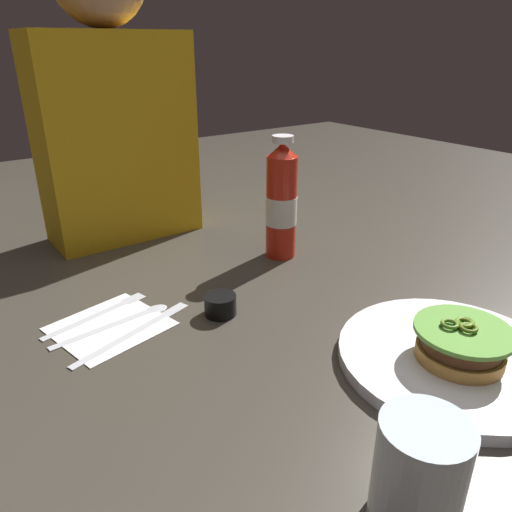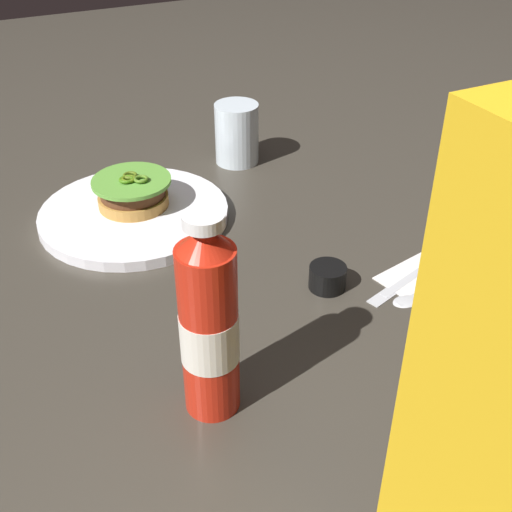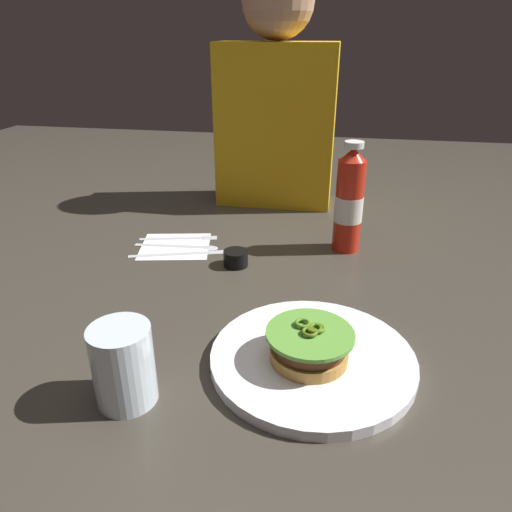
{
  "view_description": "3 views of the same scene",
  "coord_description": "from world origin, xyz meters",
  "px_view_note": "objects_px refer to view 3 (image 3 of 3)",
  "views": [
    {
      "loc": [
        -0.39,
        -0.42,
        0.39
      ],
      "look_at": [
        0.03,
        0.14,
        0.08
      ],
      "focal_mm": 34.06,
      "sensor_mm": 36.0,
      "label": 1
    },
    {
      "loc": [
        0.36,
        0.73,
        0.53
      ],
      "look_at": [
        0.04,
        0.1,
        0.05
      ],
      "focal_mm": 45.57,
      "sensor_mm": 36.0,
      "label": 2
    },
    {
      "loc": [
        0.16,
        -0.7,
        0.44
      ],
      "look_at": [
        0.01,
        0.1,
        0.05
      ],
      "focal_mm": 32.99,
      "sensor_mm": 36.0,
      "label": 3
    }
  ],
  "objects_px": {
    "napkin": "(175,246)",
    "spoon_utensil": "(188,245)",
    "fork_utensil": "(185,237)",
    "diner_person": "(276,100)",
    "condiment_cup": "(236,258)",
    "water_glass": "(123,365)",
    "butter_knife": "(185,252)",
    "burger_sandwich": "(309,345)",
    "ketchup_bottle": "(349,202)",
    "dinner_plate": "(312,359)"
  },
  "relations": [
    {
      "from": "diner_person",
      "to": "napkin",
      "type": "bearing_deg",
      "value": -116.09
    },
    {
      "from": "burger_sandwich",
      "to": "ketchup_bottle",
      "type": "xyz_separation_m",
      "value": [
        0.05,
        0.43,
        0.07
      ]
    },
    {
      "from": "condiment_cup",
      "to": "butter_knife",
      "type": "distance_m",
      "value": 0.13
    },
    {
      "from": "water_glass",
      "to": "condiment_cup",
      "type": "distance_m",
      "value": 0.41
    },
    {
      "from": "napkin",
      "to": "fork_utensil",
      "type": "xyz_separation_m",
      "value": [
        0.01,
        0.05,
        0.0
      ]
    },
    {
      "from": "ketchup_bottle",
      "to": "condiment_cup",
      "type": "bearing_deg",
      "value": -150.53
    },
    {
      "from": "fork_utensil",
      "to": "diner_person",
      "type": "relative_size",
      "value": 0.3
    },
    {
      "from": "water_glass",
      "to": "fork_utensil",
      "type": "relative_size",
      "value": 0.61
    },
    {
      "from": "condiment_cup",
      "to": "diner_person",
      "type": "relative_size",
      "value": 0.09
    },
    {
      "from": "butter_knife",
      "to": "fork_utensil",
      "type": "xyz_separation_m",
      "value": [
        -0.03,
        0.08,
        0.0
      ]
    },
    {
      "from": "ketchup_bottle",
      "to": "fork_utensil",
      "type": "distance_m",
      "value": 0.38
    },
    {
      "from": "fork_utensil",
      "to": "diner_person",
      "type": "height_order",
      "value": "diner_person"
    },
    {
      "from": "ketchup_bottle",
      "to": "spoon_utensil",
      "type": "distance_m",
      "value": 0.37
    },
    {
      "from": "spoon_utensil",
      "to": "diner_person",
      "type": "xyz_separation_m",
      "value": [
        0.14,
        0.35,
        0.27
      ]
    },
    {
      "from": "burger_sandwich",
      "to": "condiment_cup",
      "type": "xyz_separation_m",
      "value": [
        -0.17,
        0.3,
        -0.02
      ]
    },
    {
      "from": "ketchup_bottle",
      "to": "butter_knife",
      "type": "height_order",
      "value": "ketchup_bottle"
    },
    {
      "from": "napkin",
      "to": "diner_person",
      "type": "height_order",
      "value": "diner_person"
    },
    {
      "from": "diner_person",
      "to": "condiment_cup",
      "type": "bearing_deg",
      "value": -92.56
    },
    {
      "from": "condiment_cup",
      "to": "spoon_utensil",
      "type": "distance_m",
      "value": 0.14
    },
    {
      "from": "water_glass",
      "to": "butter_knife",
      "type": "xyz_separation_m",
      "value": [
        -0.07,
        0.44,
        -0.05
      ]
    },
    {
      "from": "water_glass",
      "to": "butter_knife",
      "type": "relative_size",
      "value": 0.52
    },
    {
      "from": "ketchup_bottle",
      "to": "burger_sandwich",
      "type": "bearing_deg",
      "value": -96.24
    },
    {
      "from": "napkin",
      "to": "water_glass",
      "type": "bearing_deg",
      "value": -78.0
    },
    {
      "from": "diner_person",
      "to": "butter_knife",
      "type": "bearing_deg",
      "value": -109.72
    },
    {
      "from": "butter_knife",
      "to": "fork_utensil",
      "type": "relative_size",
      "value": 1.17
    },
    {
      "from": "water_glass",
      "to": "butter_knife",
      "type": "distance_m",
      "value": 0.45
    },
    {
      "from": "spoon_utensil",
      "to": "diner_person",
      "type": "bearing_deg",
      "value": 67.68
    },
    {
      "from": "spoon_utensil",
      "to": "condiment_cup",
      "type": "bearing_deg",
      "value": -28.76
    },
    {
      "from": "dinner_plate",
      "to": "spoon_utensil",
      "type": "distance_m",
      "value": 0.47
    },
    {
      "from": "napkin",
      "to": "butter_knife",
      "type": "relative_size",
      "value": 0.73
    },
    {
      "from": "water_glass",
      "to": "burger_sandwich",
      "type": "bearing_deg",
      "value": 24.45
    },
    {
      "from": "dinner_plate",
      "to": "napkin",
      "type": "bearing_deg",
      "value": 133.16
    },
    {
      "from": "condiment_cup",
      "to": "fork_utensil",
      "type": "relative_size",
      "value": 0.28
    },
    {
      "from": "water_glass",
      "to": "spoon_utensil",
      "type": "xyz_separation_m",
      "value": [
        -0.07,
        0.48,
        -0.05
      ]
    },
    {
      "from": "burger_sandwich",
      "to": "butter_knife",
      "type": "xyz_separation_m",
      "value": [
        -0.29,
        0.33,
        -0.04
      ]
    },
    {
      "from": "dinner_plate",
      "to": "napkin",
      "type": "distance_m",
      "value": 0.49
    },
    {
      "from": "dinner_plate",
      "to": "napkin",
      "type": "relative_size",
      "value": 1.96
    },
    {
      "from": "water_glass",
      "to": "fork_utensil",
      "type": "xyz_separation_m",
      "value": [
        -0.09,
        0.52,
        -0.05
      ]
    },
    {
      "from": "condiment_cup",
      "to": "water_glass",
      "type": "bearing_deg",
      "value": -97.62
    },
    {
      "from": "water_glass",
      "to": "diner_person",
      "type": "bearing_deg",
      "value": 84.94
    },
    {
      "from": "butter_knife",
      "to": "fork_utensil",
      "type": "distance_m",
      "value": 0.08
    },
    {
      "from": "napkin",
      "to": "butter_knife",
      "type": "height_order",
      "value": "butter_knife"
    },
    {
      "from": "water_glass",
      "to": "dinner_plate",
      "type": "bearing_deg",
      "value": 26.52
    },
    {
      "from": "condiment_cup",
      "to": "fork_utensil",
      "type": "distance_m",
      "value": 0.18
    },
    {
      "from": "butter_knife",
      "to": "spoon_utensil",
      "type": "bearing_deg",
      "value": 97.9
    },
    {
      "from": "napkin",
      "to": "spoon_utensil",
      "type": "distance_m",
      "value": 0.03
    },
    {
      "from": "burger_sandwich",
      "to": "fork_utensil",
      "type": "height_order",
      "value": "burger_sandwich"
    },
    {
      "from": "dinner_plate",
      "to": "ketchup_bottle",
      "type": "distance_m",
      "value": 0.43
    },
    {
      "from": "burger_sandwich",
      "to": "water_glass",
      "type": "bearing_deg",
      "value": -155.55
    },
    {
      "from": "dinner_plate",
      "to": "ketchup_bottle",
      "type": "xyz_separation_m",
      "value": [
        0.04,
        0.41,
        0.1
      ]
    }
  ]
}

